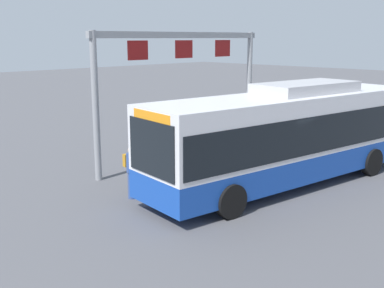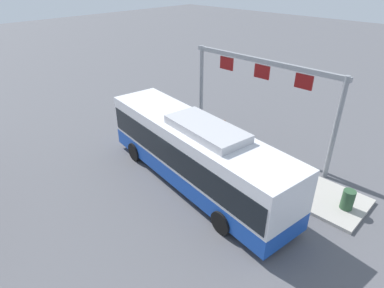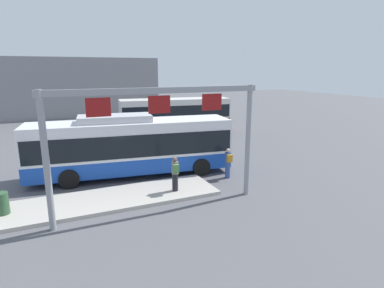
# 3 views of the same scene
# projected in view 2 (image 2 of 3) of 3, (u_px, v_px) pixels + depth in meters

# --- Properties ---
(ground_plane) EXTENTS (120.00, 120.00, 0.00)m
(ground_plane) POSITION_uv_depth(u_px,v_px,m) (194.00, 183.00, 15.87)
(ground_plane) COLOR #56565B
(platform_curb) EXTENTS (10.00, 2.80, 0.16)m
(platform_curb) POSITION_uv_depth(u_px,v_px,m) (263.00, 170.00, 16.69)
(platform_curb) COLOR #B2ADA3
(platform_curb) RESTS_ON ground
(bus_main) EXTENTS (11.23, 3.97, 3.46)m
(bus_main) POSITION_uv_depth(u_px,v_px,m) (194.00, 151.00, 15.00)
(bus_main) COLOR #1947AD
(bus_main) RESTS_ON ground
(person_boarding) EXTENTS (0.40, 0.57, 1.67)m
(person_boarding) POSITION_uv_depth(u_px,v_px,m) (170.00, 122.00, 19.96)
(person_boarding) COLOR #334C8C
(person_boarding) RESTS_ON ground
(person_waiting_near) EXTENTS (0.40, 0.57, 1.67)m
(person_waiting_near) POSITION_uv_depth(u_px,v_px,m) (224.00, 132.00, 18.35)
(person_waiting_near) COLOR black
(person_waiting_near) RESTS_ON platform_curb
(platform_sign_gantry) EXTENTS (8.97, 0.24, 5.20)m
(platform_sign_gantry) POSITION_uv_depth(u_px,v_px,m) (260.00, 86.00, 17.21)
(platform_sign_gantry) COLOR gray
(platform_sign_gantry) RESTS_ON ground
(trash_bin) EXTENTS (0.52, 0.52, 0.90)m
(trash_bin) POSITION_uv_depth(u_px,v_px,m) (348.00, 200.00, 13.77)
(trash_bin) COLOR #2D5133
(trash_bin) RESTS_ON platform_curb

